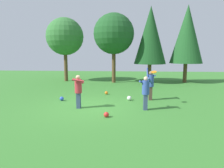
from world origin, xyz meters
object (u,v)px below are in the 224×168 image
object	(u,v)px
ball_blue	(62,99)
tree_far_right	(187,35)
person_catcher	(146,90)
ball_red	(106,115)
tree_center	(114,34)
ball_white	(129,98)
person_bystander	(78,89)
tree_left	(65,37)
tree_right	(150,36)
person_thrower	(151,83)
frisbee	(154,72)
ball_orange	(106,93)

from	to	relation	value
ball_blue	tree_far_right	bearing A→B (deg)	41.45
person_catcher	ball_blue	distance (m)	4.82
ball_red	tree_center	world-z (taller)	tree_center
person_catcher	tree_far_right	world-z (taller)	tree_far_right
ball_white	tree_far_right	world-z (taller)	tree_far_right
person_bystander	ball_white	bearing A→B (deg)	22.34
ball_red	tree_left	bearing A→B (deg)	114.63
ball_red	tree_left	distance (m)	12.46
person_bystander	ball_blue	bearing A→B (deg)	118.36
tree_far_right	tree_left	distance (m)	10.98
tree_right	person_thrower	bearing A→B (deg)	-95.56
tree_left	ball_blue	bearing A→B (deg)	-75.02
tree_center	tree_right	world-z (taller)	tree_right
person_catcher	tree_center	xyz separation A→B (m)	(-2.06, 8.84, 3.35)
tree_far_right	tree_right	size ratio (longest dim) A/B	1.02
person_thrower	tree_far_right	size ratio (longest dim) A/B	0.27
person_thrower	tree_right	size ratio (longest dim) A/B	0.27
person_thrower	tree_right	world-z (taller)	tree_right
person_thrower	person_catcher	xyz separation A→B (m)	(-0.46, -2.05, -0.05)
tree_far_right	ball_blue	bearing A→B (deg)	-138.55
person_bystander	tree_right	bearing A→B (deg)	50.08
person_catcher	tree_left	size ratio (longest dim) A/B	0.27
tree_right	frisbee	bearing A→B (deg)	-94.69
person_thrower	tree_far_right	world-z (taller)	tree_far_right
person_thrower	ball_red	bearing A→B (deg)	-34.25
ball_orange	tree_right	size ratio (longest dim) A/B	0.03
tree_far_right	person_bystander	bearing A→B (deg)	-129.14
tree_far_right	tree_right	world-z (taller)	tree_far_right
frisbee	tree_left	xyz separation A→B (m)	(-7.11, 8.50, 2.43)
person_thrower	tree_left	world-z (taller)	tree_left
tree_left	tree_far_right	bearing A→B (deg)	-0.72
frisbee	tree_left	world-z (taller)	tree_left
ball_white	tree_center	xyz separation A→B (m)	(-1.33, 6.97, 4.16)
ball_orange	ball_white	bearing A→B (deg)	-46.91
ball_orange	tree_left	size ratio (longest dim) A/B	0.04
person_thrower	ball_blue	size ratio (longest dim) A/B	7.86
tree_right	tree_far_right	bearing A→B (deg)	7.96
tree_right	person_bystander	bearing A→B (deg)	-116.08
person_bystander	frisbee	xyz separation A→B (m)	(3.66, 0.90, 0.74)
tree_left	ball_red	bearing A→B (deg)	-65.37
person_bystander	ball_blue	xyz separation A→B (m)	(-1.31, 1.45, -0.83)
person_catcher	ball_white	bearing A→B (deg)	47.34
person_catcher	ball_red	world-z (taller)	person_catcher
person_catcher	person_bystander	xyz separation A→B (m)	(-3.19, 0.08, 0.02)
frisbee	tree_right	size ratio (longest dim) A/B	0.05
frisbee	tree_far_right	distance (m)	9.56
ball_orange	tree_far_right	size ratio (longest dim) A/B	0.03
person_catcher	ball_blue	bearing A→B (deg)	97.38
tree_left	person_thrower	bearing A→B (deg)	-46.32
frisbee	ball_red	distance (m)	3.50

